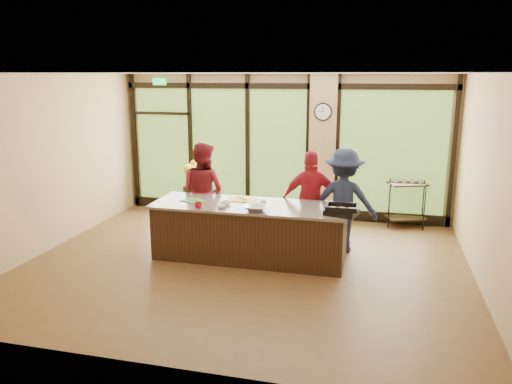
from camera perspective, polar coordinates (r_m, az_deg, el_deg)
The scene contains 25 objects.
floor at distance 8.13m, azimuth -1.23°, elevation -8.24°, with size 7.00×7.00×0.00m, color #543A1D.
ceiling at distance 7.56m, azimuth -1.35°, elevation 13.42°, with size 7.00×7.00×0.00m, color white.
back_wall at distance 10.59m, azimuth 3.03°, elevation 5.22°, with size 7.00×7.00×0.00m, color tan.
left_wall at distance 9.26m, azimuth -22.70°, elevation 3.04°, with size 6.00×6.00×0.00m, color tan.
right_wall at distance 7.59m, azimuth 25.13°, elevation 0.74°, with size 6.00×6.00×0.00m, color tan.
window_wall at distance 10.53m, azimuth 3.85°, elevation 4.59°, with size 6.90×0.12×3.00m.
island_base at distance 8.25m, azimuth -0.70°, elevation -4.66°, with size 3.10×1.00×0.88m, color black.
countertop at distance 8.12m, azimuth -0.70°, elevation -1.57°, with size 3.20×1.10×0.04m, color slate.
wall_clock at distance 10.25m, azimuth 7.67°, elevation 9.08°, with size 0.36×0.04×0.36m.
cook_left at distance 9.23m, azimuth -5.75°, elevation -0.26°, with size 0.61×0.40×1.66m, color gray.
cook_midleft at distance 9.15m, azimuth -6.07°, elevation 0.06°, with size 0.88×0.68×1.80m, color maroon.
cook_midright at distance 8.64m, azimuth 6.32°, elevation -1.00°, with size 1.01×0.42×1.73m, color maroon.
cook_right at distance 8.61m, azimuth 9.95°, elevation -0.98°, with size 1.15×0.66×1.78m, color #1B223C.
roasting_pan at distance 7.63m, azimuth 9.77°, elevation -2.28°, with size 0.46×0.36×0.08m, color black.
mixing_bowl at distance 7.73m, azimuth -0.01°, elevation -1.86°, with size 0.36×0.36×0.09m, color silver.
cutting_board_left at distance 8.40m, azimuth -7.13°, elevation -0.99°, with size 0.37×0.28×0.01m, color #3E8F34.
cutting_board_center at distance 8.46m, azimuth -1.76°, elevation -0.78°, with size 0.41×0.31×0.01m, color yellow.
cutting_board_right at distance 8.40m, azimuth -1.50°, elevation -0.89°, with size 0.41×0.31×0.01m, color yellow.
prep_bowl_near at distance 8.11m, azimuth -3.49°, elevation -1.28°, with size 0.17×0.17×0.05m, color white.
prep_bowl_mid at distance 7.92m, azimuth -3.94°, elevation -1.67°, with size 0.15×0.15×0.05m, color white.
prep_bowl_far at distance 8.27m, azimuth 0.81°, elevation -1.04°, with size 0.12×0.12×0.03m, color white.
red_ramekin at distance 7.93m, azimuth -6.60°, elevation -1.52°, with size 0.12×0.12×0.10m, color #B0111B.
flower_stand at distance 10.56m, azimuth -7.11°, elevation -1.11°, with size 0.37×0.37×0.75m, color black.
flower_vase at distance 10.45m, azimuth -7.19°, elevation 1.60°, with size 0.26×0.26×0.27m, color olive.
bar_cart at distance 10.34m, azimuth 16.85°, elevation -0.66°, with size 0.82×0.64×0.99m.
Camera 1 is at (2.01, -7.29, 2.98)m, focal length 35.00 mm.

